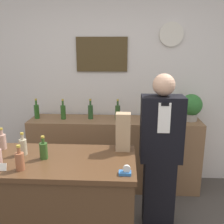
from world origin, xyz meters
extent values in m
cube|color=silver|center=(0.00, 2.00, 1.35)|extent=(5.20, 0.06, 2.70)
cube|color=#44351C|center=(-0.13, 1.96, 1.73)|extent=(0.66, 0.02, 0.44)
cylinder|color=beige|center=(0.75, 1.95, 1.98)|extent=(0.30, 0.03, 0.30)
cube|color=brown|center=(0.05, 1.71, 0.47)|extent=(2.17, 0.45, 0.93)
cube|color=#4C331E|center=(-0.43, 0.52, 0.45)|extent=(1.39, 0.62, 0.89)
cube|color=#4E321D|center=(-0.43, 0.52, 0.91)|extent=(1.42, 0.65, 0.04)
cube|color=black|center=(0.54, 0.97, 0.37)|extent=(0.31, 0.24, 0.74)
cube|color=black|center=(0.54, 0.97, 1.06)|extent=(0.40, 0.24, 0.64)
cube|color=white|center=(0.54, 0.85, 1.20)|extent=(0.11, 0.01, 0.28)
cube|color=black|center=(0.54, 0.84, 1.33)|extent=(0.07, 0.01, 0.03)
sphere|color=tan|center=(0.54, 0.97, 1.49)|extent=(0.21, 0.21, 0.21)
cylinder|color=#9E998E|center=(1.01, 1.72, 0.97)|extent=(0.17, 0.17, 0.09)
sphere|color=#2D6B2D|center=(1.01, 1.72, 1.13)|extent=(0.27, 0.27, 0.27)
cube|color=tan|center=(0.17, 0.74, 1.10)|extent=(0.13, 0.10, 0.34)
cube|color=#2D66A8|center=(0.19, 0.29, 0.94)|extent=(0.09, 0.06, 0.02)
cylinder|color=silver|center=(0.20, 0.29, 0.98)|extent=(0.06, 0.02, 0.06)
cube|color=white|center=(-0.73, 0.30, 0.96)|extent=(0.09, 0.02, 0.06)
cylinder|color=tan|center=(-0.91, 0.70, 1.00)|extent=(0.07, 0.07, 0.13)
cylinder|color=tan|center=(-0.91, 0.70, 1.09)|extent=(0.02, 0.02, 0.05)
cylinder|color=#B29933|center=(-0.91, 0.70, 1.12)|extent=(0.03, 0.03, 0.02)
cylinder|color=tan|center=(-0.68, 0.59, 1.00)|extent=(0.07, 0.07, 0.13)
cylinder|color=tan|center=(-0.68, 0.59, 1.09)|extent=(0.02, 0.02, 0.05)
cylinder|color=#B29933|center=(-0.68, 0.59, 1.12)|extent=(0.03, 0.03, 0.02)
cylinder|color=#955537|center=(-0.59, 0.32, 1.00)|extent=(0.07, 0.07, 0.13)
cylinder|color=#955537|center=(-0.59, 0.32, 1.09)|extent=(0.02, 0.02, 0.05)
cylinder|color=#B29933|center=(-0.59, 0.32, 1.12)|extent=(0.03, 0.03, 0.02)
cylinder|color=#2E5220|center=(-0.48, 0.52, 1.00)|extent=(0.07, 0.07, 0.13)
cylinder|color=#2E5220|center=(-0.48, 0.52, 1.09)|extent=(0.02, 0.02, 0.05)
cylinder|color=#B29933|center=(-0.48, 0.52, 1.12)|extent=(0.03, 0.03, 0.02)
cylinder|color=#27561F|center=(-0.95, 1.71, 1.02)|extent=(0.06, 0.06, 0.18)
cylinder|color=#27561F|center=(-0.95, 1.71, 1.14)|extent=(0.02, 0.02, 0.06)
cylinder|color=#B29933|center=(-0.95, 1.71, 1.18)|extent=(0.03, 0.03, 0.02)
cylinder|color=#2B5722|center=(-0.60, 1.70, 1.02)|extent=(0.06, 0.06, 0.18)
cylinder|color=#2B5722|center=(-0.60, 1.70, 1.14)|extent=(0.02, 0.02, 0.06)
cylinder|color=#B29933|center=(-0.60, 1.70, 1.18)|extent=(0.03, 0.03, 0.02)
cylinder|color=#284E27|center=(-0.26, 1.73, 1.02)|extent=(0.06, 0.06, 0.18)
cylinder|color=#284E27|center=(-0.26, 1.73, 1.14)|extent=(0.02, 0.02, 0.06)
cylinder|color=#B29933|center=(-0.26, 1.73, 1.18)|extent=(0.03, 0.03, 0.02)
cylinder|color=#294A23|center=(0.09, 1.73, 1.02)|extent=(0.06, 0.06, 0.18)
cylinder|color=#294A23|center=(0.09, 1.73, 1.14)|extent=(0.02, 0.02, 0.06)
cylinder|color=#B29933|center=(0.09, 1.73, 1.18)|extent=(0.03, 0.03, 0.02)
cylinder|color=#354B23|center=(0.44, 1.73, 1.02)|extent=(0.06, 0.06, 0.18)
cylinder|color=#354B23|center=(0.44, 1.73, 1.14)|extent=(0.02, 0.02, 0.06)
cylinder|color=#B29933|center=(0.44, 1.73, 1.18)|extent=(0.03, 0.03, 0.02)
cylinder|color=#275524|center=(0.79, 1.73, 1.02)|extent=(0.06, 0.06, 0.18)
cylinder|color=#275524|center=(0.79, 1.73, 1.14)|extent=(0.02, 0.02, 0.06)
cylinder|color=#B29933|center=(0.79, 1.73, 1.18)|extent=(0.03, 0.03, 0.02)
camera|label=1|loc=(0.19, -1.34, 1.82)|focal=40.00mm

